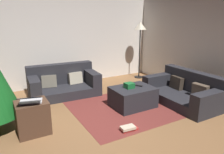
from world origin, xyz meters
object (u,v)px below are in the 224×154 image
Objects in this scene: book_stack at (129,128)px; laptop at (30,100)px; corner_lamp at (140,30)px; gift_box at (129,85)px; side_table at (33,118)px; couch_left at (63,83)px; couch_right at (185,91)px; ottoman at (133,97)px; tv_remote at (139,86)px.

laptop is at bearing 154.56° from book_stack.
gift_box is at bearing -131.76° from corner_lamp.
laptop is at bearing -104.88° from side_table.
couch_left is at bearing 57.44° from side_table.
couch_right is 1.39m from gift_box.
gift_box is at bearing 165.83° from ottoman.
side_table is at bearing 60.82° from couch_left.
ottoman is 2.74m from corner_lamp.
couch_right is at bearing -51.36° from tv_remote.
book_stack is (0.42, -2.36, -0.25)m from couch_left.
book_stack is at bearing -27.37° from side_table.
book_stack is (1.47, -0.70, -0.58)m from laptop.
tv_remote is 0.28× the size of side_table.
couch_left is at bearing 99.99° from tv_remote.
book_stack is at bearing 103.76° from couch_right.
gift_box is 1.13m from book_stack.
laptop is (-2.13, -0.14, 0.40)m from ottoman.
laptop is 1.39× the size of book_stack.
corner_lamp reaches higher than couch_left.
gift_box is 2.05m from side_table.
couch_left is 1.82m from gift_box.
couch_right is at bearing -17.37° from gift_box.
tv_remote is (0.18, 0.02, 0.23)m from ottoman.
side_table is 1.26× the size of laptop.
gift_box is 0.26m from tv_remote.
tv_remote is at bearing 3.93° from laptop.
tv_remote is (0.26, 0.00, -0.05)m from gift_box.
corner_lamp reaches higher than ottoman.
gift_box reaches higher than tv_remote.
laptop reaches higher than tv_remote.
corner_lamp is at bearing 50.47° from book_stack.
corner_lamp is (3.67, 1.93, 1.24)m from side_table.
ottoman is at bearing -14.17° from gift_box.
side_table is 0.34m from laptop.
corner_lamp is at bearing -169.73° from couch_left.
couch_right is 1.28m from ottoman.
couch_right is 1.93× the size of ottoman.
corner_lamp is (2.64, 0.32, 1.24)m from couch_left.
laptop reaches higher than gift_box.
tv_remote is 2.53m from corner_lamp.
ottoman is at bearing 3.68° from laptop.
couch_right is 0.98× the size of corner_lamp.
couch_left is 1.98m from tv_remote.
couch_left reaches higher than side_table.
couch_left reaches higher than book_stack.
ottoman is (-1.22, 0.39, -0.04)m from couch_right.
couch_left is 1.88m from ottoman.
side_table is at bearing -152.22° from corner_lamp.
ottoman is 2.80× the size of book_stack.
corner_lamp is at bearing 48.24° from gift_box.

